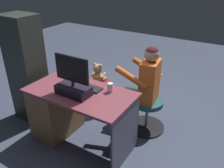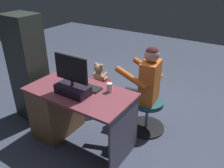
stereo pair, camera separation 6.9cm
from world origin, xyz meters
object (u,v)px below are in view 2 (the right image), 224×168
at_px(monitor, 72,84).
at_px(cup, 110,88).
at_px(teddy_bear, 99,73).
at_px(person, 144,82).
at_px(office_chair_teddy, 99,93).
at_px(computer_mouse, 65,80).
at_px(tv_remote, 65,84).
at_px(desk, 62,108).
at_px(keyboard, 86,86).
at_px(visitor_chair, 147,112).

distance_m(monitor, cup, 0.42).
distance_m(monitor, teddy_bear, 0.99).
bearing_deg(person, office_chair_teddy, -6.53).
xyz_separation_m(computer_mouse, cup, (-0.62, -0.09, 0.04)).
bearing_deg(person, cup, 71.21).
bearing_deg(tv_remote, cup, 164.10).
xyz_separation_m(tv_remote, teddy_bear, (0.06, -0.79, -0.17)).
height_order(computer_mouse, tv_remote, computer_mouse).
relative_size(desk, keyboard, 3.04).
relative_size(desk, computer_mouse, 13.31).
bearing_deg(office_chair_teddy, tv_remote, 94.03).
bearing_deg(computer_mouse, teddy_bear, -90.59).
relative_size(keyboard, person, 0.35).
height_order(cup, office_chair_teddy, cup).
distance_m(monitor, computer_mouse, 0.36).
distance_m(monitor, office_chair_teddy, 1.13).
xyz_separation_m(office_chair_teddy, teddy_bear, (0.00, -0.01, 0.34)).
relative_size(keyboard, visitor_chair, 0.82).
height_order(tv_remote, office_chair_teddy, tv_remote).
xyz_separation_m(desk, visitor_chair, (-0.90, -0.70, -0.14)).
distance_m(teddy_bear, person, 0.80).
bearing_deg(office_chair_teddy, keyboard, 113.82).
bearing_deg(tv_remote, desk, -18.83).
height_order(cup, person, person).
distance_m(monitor, visitor_chair, 1.17).
distance_m(desk, person, 1.12).
relative_size(keyboard, cup, 3.87).
bearing_deg(person, keyboard, 50.86).
bearing_deg(visitor_chair, office_chair_teddy, -6.53).
height_order(keyboard, teddy_bear, keyboard).
relative_size(office_chair_teddy, person, 0.45).
xyz_separation_m(tv_remote, visitor_chair, (-0.82, -0.68, -0.50)).
relative_size(monitor, person, 0.38).
height_order(tv_remote, person, person).
xyz_separation_m(office_chair_teddy, visitor_chair, (-0.88, 0.10, 0.01)).
xyz_separation_m(desk, person, (-0.82, -0.71, 0.29)).
xyz_separation_m(cup, office_chair_teddy, (0.61, -0.63, -0.55)).
bearing_deg(visitor_chair, cup, 62.77).
distance_m(tv_remote, teddy_bear, 0.81).
distance_m(cup, visitor_chair, 0.80).
bearing_deg(monitor, computer_mouse, -31.13).
xyz_separation_m(keyboard, computer_mouse, (0.31, 0.03, 0.01)).
distance_m(computer_mouse, teddy_bear, 0.75).
distance_m(computer_mouse, visitor_chair, 1.19).
relative_size(computer_mouse, office_chair_teddy, 0.18).
bearing_deg(visitor_chair, monitor, 53.30).
height_order(computer_mouse, visitor_chair, computer_mouse).
distance_m(keyboard, computer_mouse, 0.31).
bearing_deg(computer_mouse, monitor, 148.87).
distance_m(cup, tv_remote, 0.58).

